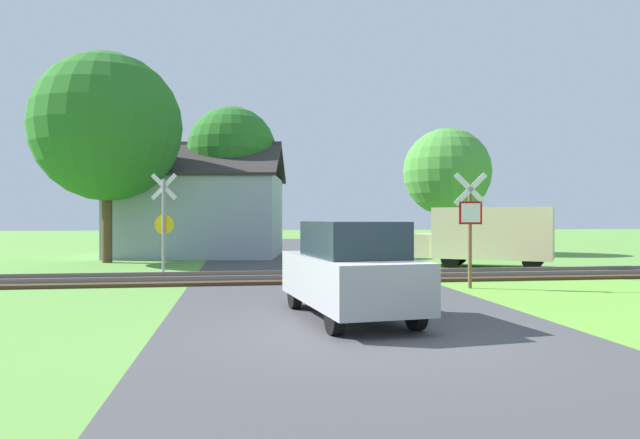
{
  "coord_description": "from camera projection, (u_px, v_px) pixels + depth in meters",
  "views": [
    {
      "loc": [
        -2.11,
        -8.75,
        1.84
      ],
      "look_at": [
        0.5,
        9.19,
        1.8
      ],
      "focal_mm": 32.0,
      "sensor_mm": 36.0,
      "label": 1
    }
  ],
  "objects": [
    {
      "name": "parked_car",
      "position": [
        350.0,
        270.0,
        10.41
      ],
      "size": [
        2.15,
        4.18,
        1.78
      ],
      "rotation": [
        0.0,
        0.0,
        0.13
      ],
      "color": "#99999E",
      "rests_on": "ground"
    },
    {
      "name": "crossing_sign_far",
      "position": [
        164.0,
        218.0,
        18.45
      ],
      "size": [
        0.85,
        0.26,
        3.3
      ],
      "rotation": [
        0.0,
        0.0,
        -0.26
      ],
      "color": "#9E9EA5",
      "rests_on": "ground"
    },
    {
      "name": "mail_truck",
      "position": [
        488.0,
        234.0,
        21.3
      ],
      "size": [
        5.13,
        4.2,
        2.24
      ],
      "rotation": [
        0.0,
        0.0,
        1.0
      ],
      "color": "beige",
      "rests_on": "ground"
    },
    {
      "name": "road_asphalt",
      "position": [
        348.0,
        314.0,
        10.94
      ],
      "size": [
        6.85,
        80.0,
        0.01
      ],
      "primitive_type": "cube",
      "color": "#424244",
      "rests_on": "ground"
    },
    {
      "name": "tree_right",
      "position": [
        447.0,
        172.0,
        30.02
      ],
      "size": [
        4.61,
        4.61,
        6.59
      ],
      "color": "#513823",
      "rests_on": "ground"
    },
    {
      "name": "stop_sign_near",
      "position": [
        470.0,
        221.0,
        14.9
      ],
      "size": [
        0.87,
        0.2,
        3.04
      ],
      "rotation": [
        0.0,
        0.0,
        2.98
      ],
      "color": "brown",
      "rests_on": "ground"
    },
    {
      "name": "tree_center",
      "position": [
        232.0,
        152.0,
        28.19
      ],
      "size": [
        4.41,
        4.41,
        7.35
      ],
      "color": "#513823",
      "rests_on": "ground"
    },
    {
      "name": "house",
      "position": [
        200.0,
        214.0,
        27.78
      ],
      "size": [
        8.82,
        7.37,
        5.58
      ],
      "rotation": [
        0.0,
        0.0,
        -0.16
      ],
      "color": "#99A3B7",
      "rests_on": "ground"
    },
    {
      "name": "rail_track",
      "position": [
        308.0,
        278.0,
        17.06
      ],
      "size": [
        60.0,
        2.6,
        0.22
      ],
      "color": "#422D1E",
      "rests_on": "ground"
    },
    {
      "name": "tree_left",
      "position": [
        107.0,
        127.0,
        23.61
      ],
      "size": [
        6.14,
        6.14,
        8.69
      ],
      "color": "#513823",
      "rests_on": "ground"
    },
    {
      "name": "ground_plane",
      "position": [
        373.0,
        335.0,
        8.96
      ],
      "size": [
        160.0,
        160.0,
        0.0
      ],
      "primitive_type": "plane",
      "color": "#5B933D"
    }
  ]
}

